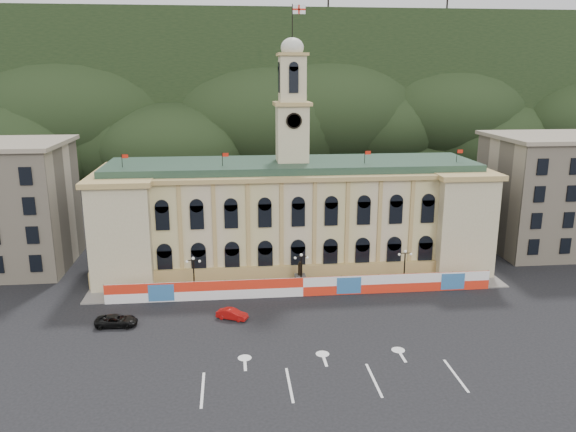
{
  "coord_description": "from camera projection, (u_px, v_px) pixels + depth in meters",
  "views": [
    {
      "loc": [
        -8.98,
        -52.21,
        28.13
      ],
      "look_at": [
        -1.64,
        18.0,
        9.99
      ],
      "focal_mm": 35.0,
      "sensor_mm": 36.0,
      "label": 1
    }
  ],
  "objects": [
    {
      "name": "statue",
      "position": [
        300.0,
        279.0,
        75.24
      ],
      "size": [
        1.4,
        1.4,
        3.72
      ],
      "color": "#595651",
      "rests_on": "ground"
    },
    {
      "name": "lamp_right",
      "position": [
        405.0,
        265.0,
        75.21
      ],
      "size": [
        1.96,
        0.44,
        5.15
      ],
      "color": "black",
      "rests_on": "ground"
    },
    {
      "name": "pavement",
      "position": [
        300.0,
        288.0,
        75.27
      ],
      "size": [
        56.0,
        5.5,
        0.16
      ],
      "primitive_type": "cube",
      "color": "slate",
      "rests_on": "ground"
    },
    {
      "name": "city_hall",
      "position": [
        292.0,
        214.0,
        82.86
      ],
      "size": [
        56.2,
        17.6,
        37.1
      ],
      "color": "#CAB892",
      "rests_on": "ground"
    },
    {
      "name": "ground",
      "position": [
        322.0,
        352.0,
        58.19
      ],
      "size": [
        260.0,
        260.0,
        0.0
      ],
      "primitive_type": "plane",
      "color": "black",
      "rests_on": "ground"
    },
    {
      "name": "lane_markings",
      "position": [
        330.0,
        377.0,
        53.38
      ],
      "size": [
        26.0,
        10.0,
        0.02
      ],
      "primitive_type": null,
      "color": "white",
      "rests_on": "ground"
    },
    {
      "name": "red_sedan",
      "position": [
        232.0,
        314.0,
        65.73
      ],
      "size": [
        4.1,
        4.69,
        1.22
      ],
      "primitive_type": "imported",
      "rotation": [
        0.0,
        0.0,
        1.14
      ],
      "color": "#9E0C0B",
      "rests_on": "ground"
    },
    {
      "name": "black_suv",
      "position": [
        117.0,
        321.0,
        63.9
      ],
      "size": [
        2.59,
        4.92,
        1.31
      ],
      "primitive_type": "imported",
      "rotation": [
        0.0,
        0.0,
        1.53
      ],
      "color": "black",
      "rests_on": "ground"
    },
    {
      "name": "side_building_right",
      "position": [
        556.0,
        193.0,
        90.0
      ],
      "size": [
        21.0,
        17.0,
        18.6
      ],
      "color": "#C2B196",
      "rests_on": "ground"
    },
    {
      "name": "hoarding_fence",
      "position": [
        303.0,
        287.0,
        72.4
      ],
      "size": [
        50.0,
        0.44,
        2.5
      ],
      "color": "red",
      "rests_on": "ground"
    },
    {
      "name": "hill_ridge",
      "position": [
        258.0,
        101.0,
        170.86
      ],
      "size": [
        230.0,
        80.0,
        64.0
      ],
      "color": "black",
      "rests_on": "ground"
    },
    {
      "name": "lamp_left",
      "position": [
        194.0,
        272.0,
        72.4
      ],
      "size": [
        1.96,
        0.44,
        5.15
      ],
      "color": "black",
      "rests_on": "ground"
    },
    {
      "name": "lamp_center",
      "position": [
        301.0,
        268.0,
        73.81
      ],
      "size": [
        1.96,
        0.44,
        5.15
      ],
      "color": "black",
      "rests_on": "ground"
    }
  ]
}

